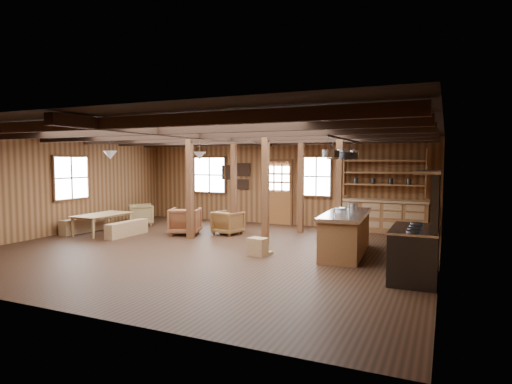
# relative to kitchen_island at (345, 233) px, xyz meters

# --- Properties ---
(room) EXTENTS (10.04, 9.04, 2.84)m
(room) POSITION_rel_kitchen_island_xyz_m (-3.04, -0.80, 0.92)
(room) COLOR black
(room) RESTS_ON ground
(ceiling_joists) EXTENTS (9.80, 8.82, 0.18)m
(ceiling_joists) POSITION_rel_kitchen_island_xyz_m (-3.04, -0.62, 2.20)
(ceiling_joists) COLOR black
(ceiling_joists) RESTS_ON ceiling
(timber_posts) EXTENTS (3.95, 2.35, 2.80)m
(timber_posts) POSITION_rel_kitchen_island_xyz_m (-2.52, 1.28, 0.92)
(timber_posts) COLOR #402312
(timber_posts) RESTS_ON floor
(back_door) EXTENTS (1.02, 0.08, 2.15)m
(back_door) POSITION_rel_kitchen_island_xyz_m (-3.04, 3.65, 0.40)
(back_door) COLOR brown
(back_door) RESTS_ON floor
(window_back_left) EXTENTS (1.32, 0.06, 1.32)m
(window_back_left) POSITION_rel_kitchen_island_xyz_m (-5.64, 3.66, 1.12)
(window_back_left) COLOR white
(window_back_left) RESTS_ON wall_back
(window_back_right) EXTENTS (1.02, 0.06, 1.32)m
(window_back_right) POSITION_rel_kitchen_island_xyz_m (-1.74, 3.66, 1.12)
(window_back_right) COLOR white
(window_back_right) RESTS_ON wall_back
(window_left) EXTENTS (0.14, 1.24, 1.32)m
(window_left) POSITION_rel_kitchen_island_xyz_m (-8.00, -0.30, 1.12)
(window_left) COLOR white
(window_left) RESTS_ON wall_back
(notice_boards) EXTENTS (1.08, 0.03, 0.90)m
(notice_boards) POSITION_rel_kitchen_island_xyz_m (-4.54, 3.66, 1.16)
(notice_boards) COLOR beige
(notice_boards) RESTS_ON wall_back
(back_counter) EXTENTS (2.55, 0.60, 2.45)m
(back_counter) POSITION_rel_kitchen_island_xyz_m (0.36, 3.41, 0.12)
(back_counter) COLOR brown
(back_counter) RESTS_ON floor
(pendant_lamps) EXTENTS (1.86, 2.36, 0.66)m
(pendant_lamps) POSITION_rel_kitchen_island_xyz_m (-5.29, 0.20, 1.77)
(pendant_lamps) COLOR #292A2C
(pendant_lamps) RESTS_ON ceiling
(pot_rack) EXTENTS (0.41, 3.00, 0.44)m
(pot_rack) POSITION_rel_kitchen_island_xyz_m (0.06, -0.47, 1.78)
(pot_rack) COLOR #292A2C
(pot_rack) RESTS_ON ceiling
(kitchen_island) EXTENTS (1.04, 2.55, 1.20)m
(kitchen_island) POSITION_rel_kitchen_island_xyz_m (0.00, 0.00, 0.00)
(kitchen_island) COLOR brown
(kitchen_island) RESTS_ON floor
(step_stool) EXTENTS (0.49, 0.38, 0.40)m
(step_stool) POSITION_rel_kitchen_island_xyz_m (-1.73, -0.95, -0.28)
(step_stool) COLOR brown
(step_stool) RESTS_ON floor
(commercial_range) EXTENTS (0.80, 1.56, 1.93)m
(commercial_range) POSITION_rel_kitchen_island_xyz_m (1.61, -1.56, 0.15)
(commercial_range) COLOR #292A2C
(commercial_range) RESTS_ON floor
(dining_table) EXTENTS (0.91, 1.63, 0.57)m
(dining_table) POSITION_rel_kitchen_island_xyz_m (-6.94, -0.16, -0.19)
(dining_table) COLOR olive
(dining_table) RESTS_ON floor
(bench_wall) EXTENTS (0.29, 1.57, 0.43)m
(bench_wall) POSITION_rel_kitchen_island_xyz_m (-7.69, -0.16, -0.26)
(bench_wall) COLOR brown
(bench_wall) RESTS_ON floor
(bench_aisle) EXTENTS (0.28, 1.48, 0.41)m
(bench_aisle) POSITION_rel_kitchen_island_xyz_m (-6.08, -0.16, -0.27)
(bench_aisle) COLOR brown
(bench_aisle) RESTS_ON floor
(armchair_a) EXTENTS (1.06, 1.07, 0.76)m
(armchair_a) POSITION_rel_kitchen_island_xyz_m (-4.74, 0.71, -0.10)
(armchair_a) COLOR brown
(armchair_a) RESTS_ON floor
(armchair_b) EXTENTS (0.84, 0.86, 0.67)m
(armchair_b) POSITION_rel_kitchen_island_xyz_m (-3.64, 1.25, -0.14)
(armchair_b) COLOR brown
(armchair_b) RESTS_ON floor
(armchair_c) EXTENTS (1.05, 1.05, 0.69)m
(armchair_c) POSITION_rel_kitchen_island_xyz_m (-7.07, 1.68, -0.13)
(armchair_c) COLOR olive
(armchair_c) RESTS_ON floor
(counter_pot) EXTENTS (0.27, 0.27, 0.16)m
(counter_pot) POSITION_rel_kitchen_island_xyz_m (0.01, 0.73, 0.54)
(counter_pot) COLOR silver
(counter_pot) RESTS_ON kitchen_island
(bowl) EXTENTS (0.30, 0.30, 0.06)m
(bowl) POSITION_rel_kitchen_island_xyz_m (-0.24, 0.46, 0.49)
(bowl) COLOR silver
(bowl) RESTS_ON kitchen_island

